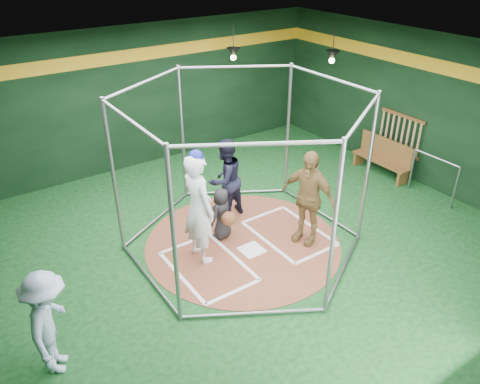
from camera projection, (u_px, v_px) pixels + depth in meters
room_shell at (243, 162)px, 8.31m from camera, size 10.10×9.10×3.53m
clay_disc at (243, 243)px, 9.15m from camera, size 3.80×3.80×0.01m
home_plate at (252, 250)px, 8.93m from camera, size 0.43×0.43×0.01m
batter_box_left at (208, 266)px, 8.50m from camera, size 1.17×1.77×0.01m
batter_box_right at (289, 233)px, 9.44m from camera, size 1.17×1.77×0.01m
batting_cage at (243, 175)px, 8.43m from camera, size 4.05×4.67×3.00m
bat_rack at (400, 133)px, 11.37m from camera, size 0.07×1.25×0.98m
pendant_lamp_near at (233, 53)px, 11.51m from camera, size 0.34×0.34×0.90m
pendant_lamp_far at (332, 55)px, 11.25m from camera, size 0.34×0.34×0.90m
batter_figure at (198, 207)px, 8.24m from camera, size 0.54×0.79×2.18m
visitor_leopard at (308, 197)px, 8.80m from camera, size 0.81×1.20×1.90m
catcher_figure at (222, 214)px, 9.08m from camera, size 0.61×0.64×1.06m
umpire at (225, 179)px, 9.62m from camera, size 0.98×0.83×1.75m
bystander_blue at (50, 323)px, 6.18m from camera, size 0.98×1.19×1.61m
dugout_bench at (383, 156)px, 11.60m from camera, size 0.37×1.57×0.91m
steel_railing at (434, 171)px, 10.41m from camera, size 0.05×1.18×1.02m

